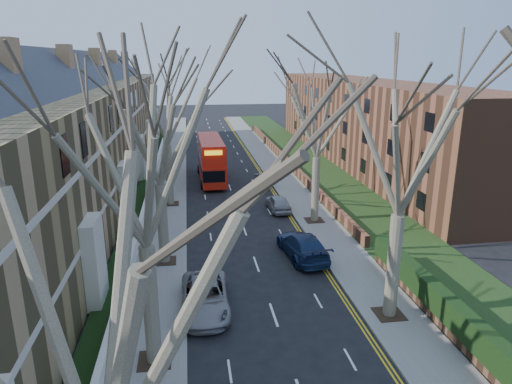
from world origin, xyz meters
name	(u,v)px	position (x,y,z in m)	size (l,w,h in m)	color
pavement_left	(171,175)	(-6.00, 39.00, 0.06)	(3.00, 102.00, 0.12)	slate
pavement_right	(277,171)	(6.00, 39.00, 0.06)	(3.00, 102.00, 0.12)	slate
terrace_left	(78,140)	(-13.65, 31.00, 5.53)	(9.70, 78.00, 13.60)	olive
flats_right	(362,121)	(17.46, 43.00, 4.98)	(13.97, 54.00, 10.00)	brown
wall_hedge_right	(509,371)	(7.70, 2.00, 1.12)	(0.70, 24.00, 1.80)	brown
front_wall_left	(150,190)	(-7.65, 31.00, 0.62)	(0.30, 78.00, 1.00)	white
grass_verge_right	(315,169)	(10.50, 39.00, 0.15)	(6.00, 102.00, 0.06)	#1C3513
tree_left_near	(81,284)	(-5.70, -4.00, 8.93)	(9.80, 9.80, 13.73)	brown
tree_left_mid	(139,141)	(-5.70, 6.00, 9.56)	(10.50, 10.50, 14.71)	brown
tree_left_far	(156,116)	(-5.70, 16.00, 9.24)	(10.15, 10.15, 14.22)	brown
tree_left_dist	(165,95)	(-5.70, 28.00, 9.56)	(10.50, 10.50, 14.71)	brown
tree_right_mid	(406,126)	(5.70, 8.00, 9.56)	(10.50, 10.50, 14.71)	brown
tree_right_far	(319,104)	(5.70, 22.00, 9.24)	(10.15, 10.15, 14.22)	brown
double_decker_bus	(211,160)	(-1.67, 36.22, 2.14)	(2.81, 10.40, 4.35)	red
car_left_far	(205,297)	(-3.40, 9.96, 0.74)	(2.46, 5.33, 1.48)	gray
car_right_near	(303,245)	(3.14, 15.62, 0.80)	(2.25, 5.55, 1.61)	#16274D
car_right_mid	(278,203)	(3.38, 25.17, 0.69)	(1.62, 4.02, 1.37)	gray
car_right_far	(262,180)	(3.23, 33.03, 0.66)	(1.40, 4.03, 1.33)	black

